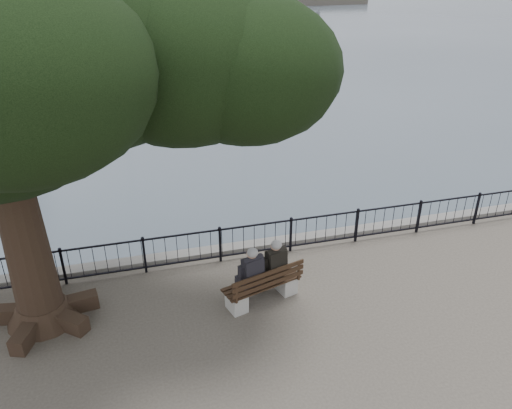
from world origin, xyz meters
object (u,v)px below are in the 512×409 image
object	(u,v)px
person_left	(249,277)
person_right	(272,269)
tree	(32,54)
lion_monument	(161,13)
bench	(263,289)

from	to	relation	value
person_left	person_right	world-z (taller)	same
person_right	tree	size ratio (longest dim) A/B	0.15
person_left	tree	distance (m)	6.48
person_left	tree	xyz separation A→B (m)	(-3.87, 0.79, 5.13)
tree	person_right	bearing A→B (deg)	-7.71
lion_monument	tree	bearing A→B (deg)	-97.69
tree	person_left	bearing A→B (deg)	-11.47
person_left	lion_monument	size ratio (longest dim) A/B	0.17
bench	tree	world-z (taller)	tree
person_left	lion_monument	distance (m)	49.46
person_left	tree	bearing A→B (deg)	168.53
person_right	lion_monument	world-z (taller)	lion_monument
person_left	tree	world-z (taller)	tree
tree	lion_monument	xyz separation A→B (m)	(6.56, 48.59, -4.51)
person_right	tree	xyz separation A→B (m)	(-4.49, 0.61, 5.13)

